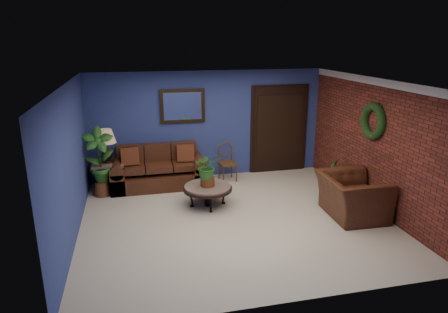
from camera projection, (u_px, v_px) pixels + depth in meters
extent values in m
plane|color=beige|center=(235.00, 219.00, 7.36)|extent=(5.50, 5.50, 0.00)
cube|color=navy|center=(208.00, 125.00, 9.34)|extent=(5.50, 0.04, 2.50)
cube|color=navy|center=(70.00, 165.00, 6.41)|extent=(0.04, 5.00, 2.50)
cube|color=maroon|center=(375.00, 145.00, 7.60)|extent=(0.04, 5.00, 2.50)
cube|color=silver|center=(236.00, 82.00, 6.65)|extent=(5.50, 5.00, 0.02)
cube|color=white|center=(380.00, 82.00, 7.25)|extent=(0.03, 5.00, 0.14)
cube|color=#3B2713|center=(183.00, 106.00, 9.04)|extent=(1.02, 0.06, 0.77)
cube|color=black|center=(279.00, 130.00, 9.74)|extent=(1.44, 0.06, 2.18)
torus|color=black|center=(373.00, 121.00, 7.50)|extent=(0.16, 0.72, 0.72)
cube|color=#4B2615|center=(159.00, 179.00, 8.92)|extent=(2.08, 0.90, 0.34)
cube|color=#4B2615|center=(158.00, 162.00, 9.13)|extent=(1.78, 0.25, 0.85)
cube|color=#4B2615|center=(131.00, 168.00, 8.64)|extent=(0.57, 0.61, 0.13)
cube|color=#4B2615|center=(159.00, 167.00, 8.77)|extent=(0.57, 0.61, 0.13)
cube|color=#4B2615|center=(186.00, 165.00, 8.90)|extent=(0.57, 0.61, 0.13)
cube|color=#4B2615|center=(118.00, 180.00, 8.71)|extent=(0.30, 0.90, 0.47)
cube|color=#4B2615|center=(198.00, 174.00, 9.09)|extent=(0.30, 0.90, 0.47)
cube|color=#5E3117|center=(130.00, 157.00, 8.60)|extent=(0.38, 0.11, 0.38)
cube|color=#5E3117|center=(186.00, 153.00, 8.86)|extent=(0.38, 0.11, 0.38)
cylinder|color=#57504C|center=(208.00, 187.00, 7.84)|extent=(0.91, 0.91, 0.05)
cylinder|color=black|center=(208.00, 189.00, 7.85)|extent=(0.97, 0.97, 0.05)
cylinder|color=black|center=(208.00, 197.00, 7.90)|extent=(0.14, 0.14, 0.37)
cube|color=#57504C|center=(108.00, 163.00, 8.61)|extent=(0.65, 0.65, 0.05)
cube|color=black|center=(108.00, 165.00, 8.62)|extent=(0.69, 0.69, 0.04)
cube|color=black|center=(110.00, 184.00, 8.75)|extent=(0.59, 0.59, 0.03)
cylinder|color=black|center=(95.00, 182.00, 8.38)|extent=(0.03, 0.03, 0.61)
cylinder|color=black|center=(122.00, 180.00, 8.50)|extent=(0.03, 0.03, 0.61)
cylinder|color=black|center=(97.00, 173.00, 8.89)|extent=(0.03, 0.03, 0.61)
cylinder|color=black|center=(122.00, 172.00, 9.01)|extent=(0.03, 0.03, 0.61)
cylinder|color=#3B2713|center=(108.00, 161.00, 8.59)|extent=(0.25, 0.25, 0.05)
sphere|color=#3B2713|center=(107.00, 155.00, 8.56)|extent=(0.23, 0.23, 0.23)
cylinder|color=#3B2713|center=(107.00, 147.00, 8.50)|extent=(0.03, 0.03, 0.29)
cone|color=#957853|center=(106.00, 137.00, 8.44)|extent=(0.42, 0.42, 0.29)
cube|color=brown|center=(228.00, 163.00, 9.24)|extent=(0.42, 0.42, 0.04)
torus|color=brown|center=(225.00, 150.00, 9.30)|extent=(0.35, 0.08, 0.35)
cylinder|color=brown|center=(224.00, 175.00, 9.10)|extent=(0.03, 0.03, 0.39)
cylinder|color=brown|center=(237.00, 174.00, 9.21)|extent=(0.03, 0.03, 0.39)
cylinder|color=brown|center=(219.00, 171.00, 9.39)|extent=(0.03, 0.03, 0.39)
cylinder|color=brown|center=(232.00, 169.00, 9.49)|extent=(0.03, 0.03, 0.39)
imported|color=#4B2615|center=(352.00, 196.00, 7.39)|extent=(1.10, 1.24, 0.78)
cylinder|color=brown|center=(208.00, 181.00, 7.81)|extent=(0.28, 0.28, 0.18)
imported|color=#195019|center=(207.00, 166.00, 7.72)|extent=(0.51, 0.44, 0.55)
cylinder|color=brown|center=(330.00, 187.00, 8.62)|extent=(0.26, 0.26, 0.20)
imported|color=#195019|center=(331.00, 171.00, 8.52)|extent=(0.41, 0.36, 0.63)
cylinder|color=brown|center=(102.00, 188.00, 8.43)|extent=(0.34, 0.34, 0.30)
imported|color=#195019|center=(99.00, 156.00, 8.23)|extent=(0.69, 0.50, 1.22)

